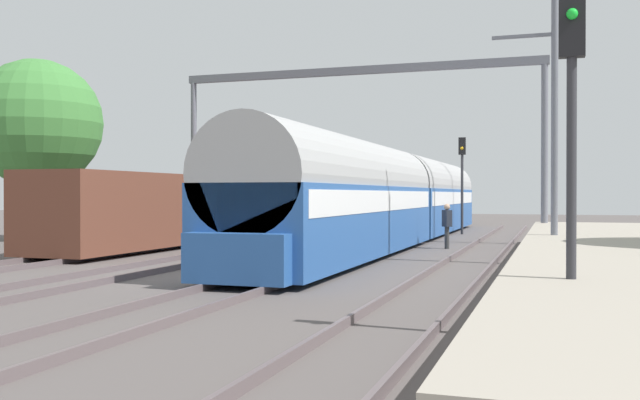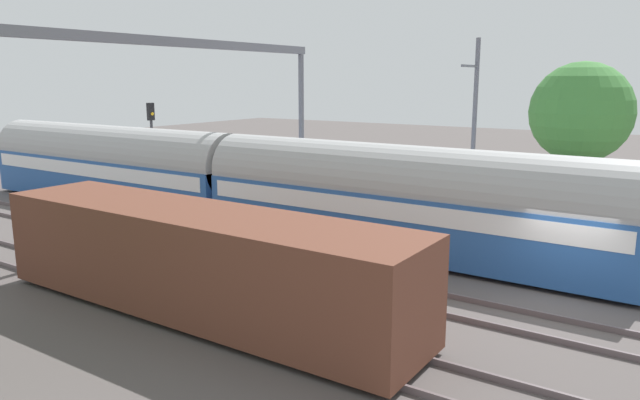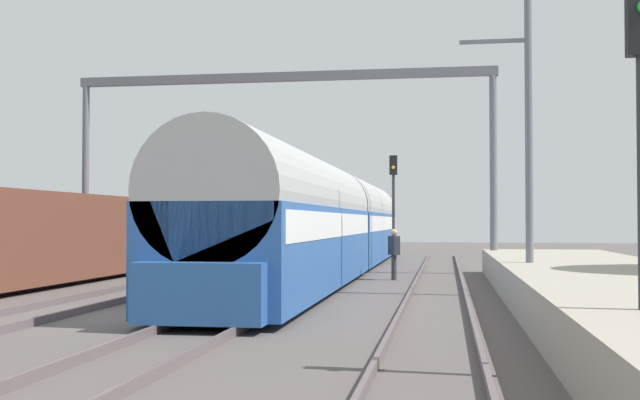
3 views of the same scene
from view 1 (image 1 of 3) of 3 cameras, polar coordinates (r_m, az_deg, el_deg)
ground at (r=18.52m, az=-9.52°, el=-6.05°), size 120.00×120.00×0.00m
track_far_west at (r=22.06m, az=-23.89°, el=-4.83°), size 1.52×60.00×0.16m
track_west at (r=19.55m, az=-14.88°, el=-5.48°), size 1.51×60.00×0.16m
track_east at (r=17.65m, az=-3.57°, el=-6.11°), size 1.51×60.00×0.16m
track_far_east at (r=16.58m, az=9.83°, el=-6.54°), size 1.52×60.00×0.16m
platform at (r=18.41m, az=22.65°, el=-4.72°), size 4.40×28.00×0.90m
passenger_train at (r=31.07m, az=6.15°, el=0.24°), size 2.93×32.85×3.82m
freight_car at (r=28.42m, az=-13.01°, el=-0.81°), size 2.80×13.00×2.70m
person_crossing at (r=27.78m, az=10.13°, el=-1.74°), size 0.43×0.46×1.73m
railway_signal_near at (r=10.76m, az=19.49°, el=6.15°), size 0.36×0.30×4.94m
railway_signal_far at (r=37.95m, az=11.30°, el=2.18°), size 0.36×0.30×5.06m
catenary_gantry at (r=32.45m, az=2.83°, el=7.23°), size 16.74×0.28×7.86m
catenary_pole_east_mid at (r=22.11m, az=18.13°, el=5.76°), size 1.90×0.20×8.00m
tree_west_background at (r=34.49m, az=-21.67°, el=5.71°), size 5.72×5.72×8.14m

